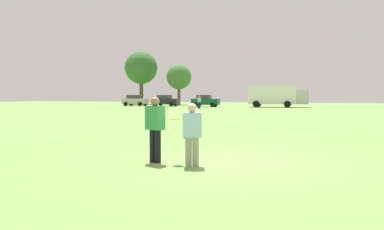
{
  "coord_description": "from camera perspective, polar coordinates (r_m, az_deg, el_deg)",
  "views": [
    {
      "loc": [
        2.27,
        -8.95,
        1.71
      ],
      "look_at": [
        -1.18,
        1.13,
        1.13
      ],
      "focal_mm": 33.13,
      "sensor_mm": 36.0,
      "label": 1
    }
  ],
  "objects": [
    {
      "name": "ground_plane",
      "position": [
        9.39,
        4.62,
        -7.37
      ],
      "size": [
        160.69,
        160.69,
        0.0
      ],
      "primitive_type": "plane",
      "color": "#6B9347"
    },
    {
      "name": "player_thrower",
      "position": [
        9.06,
        -5.96,
        -1.71
      ],
      "size": [
        0.53,
        0.41,
        1.68
      ],
      "color": "black",
      "rests_on": "ground"
    },
    {
      "name": "player_defender",
      "position": [
        8.57,
        0.01,
        -2.61
      ],
      "size": [
        0.52,
        0.4,
        1.53
      ],
      "color": "gray",
      "rests_on": "ground"
    },
    {
      "name": "frisbee",
      "position": [
        8.95,
        -2.47,
        -0.68
      ],
      "size": [
        0.27,
        0.27,
        0.04
      ],
      "color": "yellow"
    },
    {
      "name": "traffic_cone",
      "position": [
        14.22,
        -0.51,
        -2.84
      ],
      "size": [
        0.32,
        0.32,
        0.48
      ],
      "color": "#D8590C",
      "rests_on": "ground"
    },
    {
      "name": "parked_car_near_left",
      "position": [
        59.89,
        -9.16,
        2.34
      ],
      "size": [
        4.26,
        2.33,
        1.82
      ],
      "color": "#B7AD99",
      "rests_on": "ground"
    },
    {
      "name": "parked_car_mid_left",
      "position": [
        57.5,
        -4.29,
        2.34
      ],
      "size": [
        4.26,
        2.33,
        1.82
      ],
      "color": "black",
      "rests_on": "ground"
    },
    {
      "name": "parked_car_center",
      "position": [
        54.03,
        2.14,
        2.3
      ],
      "size": [
        4.26,
        2.33,
        1.82
      ],
      "color": "#0C4C2D",
      "rests_on": "ground"
    },
    {
      "name": "box_truck",
      "position": [
        53.67,
        13.48,
        3.09
      ],
      "size": [
        8.58,
        3.21,
        3.18
      ],
      "color": "white",
      "rests_on": "ground"
    },
    {
      "name": "bystander_sideline_watcher",
      "position": [
        46.98,
        1.21,
        2.19
      ],
      "size": [
        0.27,
        0.46,
        1.66
      ],
      "color": "black",
      "rests_on": "ground"
    },
    {
      "name": "bystander_far_jogger",
      "position": [
        47.54,
        1.08,
        2.25
      ],
      "size": [
        0.54,
        0.51,
        1.73
      ],
      "color": "#1E234C",
      "rests_on": "ground"
    },
    {
      "name": "bystander_field_marshal",
      "position": [
        54.14,
        -6.04,
        2.32
      ],
      "size": [
        0.41,
        0.53,
        1.69
      ],
      "color": "#4C4C51",
      "rests_on": "ground"
    },
    {
      "name": "tree_west_oak",
      "position": [
        71.06,
        -8.19,
        7.5
      ],
      "size": [
        6.41,
        6.41,
        10.41
      ],
      "color": "brown",
      "rests_on": "ground"
    },
    {
      "name": "tree_west_maple",
      "position": [
        65.99,
        -2.12,
        6.12
      ],
      "size": [
        4.61,
        4.61,
        7.49
      ],
      "color": "brown",
      "rests_on": "ground"
    }
  ]
}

